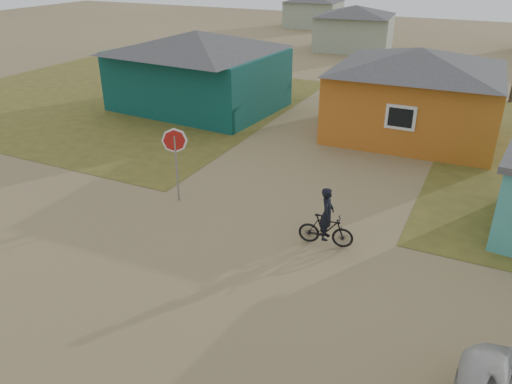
% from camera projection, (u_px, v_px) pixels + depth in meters
% --- Properties ---
extents(ground, '(120.00, 120.00, 0.00)m').
position_uv_depth(ground, '(203.00, 284.00, 12.60)').
color(ground, '#907C53').
extents(grass_nw, '(20.00, 18.00, 0.00)m').
position_uv_depth(grass_nw, '(114.00, 98.00, 28.65)').
color(grass_nw, olive).
rests_on(grass_nw, ground).
extents(house_teal, '(8.93, 7.08, 4.00)m').
position_uv_depth(house_teal, '(198.00, 69.00, 25.99)').
color(house_teal, '#0A3C37').
rests_on(house_teal, ground).
extents(house_yellow, '(7.72, 6.76, 3.90)m').
position_uv_depth(house_yellow, '(416.00, 91.00, 22.06)').
color(house_yellow, '#BA651C').
rests_on(house_yellow, ground).
extents(house_pale_west, '(7.04, 6.15, 3.60)m').
position_uv_depth(house_pale_west, '(354.00, 27.00, 41.65)').
color(house_pale_west, '#94A18A').
rests_on(house_pale_west, ground).
extents(house_pale_north, '(6.28, 5.81, 3.40)m').
position_uv_depth(house_pale_north, '(314.00, 10.00, 54.56)').
color(house_pale_north, '#94A18A').
rests_on(house_pale_north, ground).
extents(stop_sign, '(0.83, 0.16, 2.55)m').
position_uv_depth(stop_sign, '(175.00, 148.00, 16.06)').
color(stop_sign, gray).
rests_on(stop_sign, ground).
extents(cyclist, '(1.63, 0.68, 1.78)m').
position_uv_depth(cyclist, '(326.00, 225.00, 14.04)').
color(cyclist, black).
rests_on(cyclist, ground).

